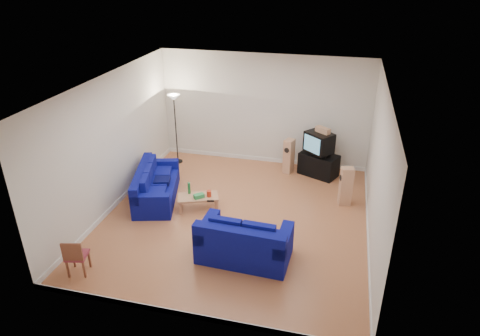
% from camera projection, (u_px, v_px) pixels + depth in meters
% --- Properties ---
extents(room, '(6.01, 6.51, 3.21)m').
position_uv_depth(room, '(236.00, 158.00, 9.39)').
color(room, brown).
rests_on(room, ground).
extents(sofa_three_seat, '(1.44, 2.27, 0.81)m').
position_uv_depth(sofa_three_seat, '(155.00, 188.00, 10.73)').
color(sofa_three_seat, '#060852').
rests_on(sofa_three_seat, ground).
extents(sofa_loveseat, '(1.86, 1.10, 0.91)m').
position_uv_depth(sofa_loveseat, '(244.00, 245.00, 8.52)').
color(sofa_loveseat, '#060852').
rests_on(sofa_loveseat, ground).
extents(coffee_table, '(1.07, 0.79, 0.35)m').
position_uv_depth(coffee_table, '(198.00, 198.00, 10.28)').
color(coffee_table, tan).
rests_on(coffee_table, ground).
extents(bottle, '(0.10, 0.10, 0.29)m').
position_uv_depth(bottle, '(189.00, 188.00, 10.32)').
color(bottle, '#197233').
rests_on(bottle, coffee_table).
extents(tissue_box, '(0.27, 0.26, 0.10)m').
position_uv_depth(tissue_box, '(199.00, 196.00, 10.16)').
color(tissue_box, green).
rests_on(tissue_box, coffee_table).
extents(red_canister, '(0.15, 0.15, 0.15)m').
position_uv_depth(red_canister, '(209.00, 194.00, 10.21)').
color(red_canister, red).
rests_on(red_canister, coffee_table).
extents(remote, '(0.18, 0.10, 0.02)m').
position_uv_depth(remote, '(211.00, 201.00, 10.03)').
color(remote, black).
rests_on(remote, coffee_table).
extents(tv_stand, '(1.17, 0.94, 0.63)m').
position_uv_depth(tv_stand, '(319.00, 165.00, 11.92)').
color(tv_stand, black).
rests_on(tv_stand, ground).
extents(av_receiver, '(0.54, 0.49, 0.10)m').
position_uv_depth(av_receiver, '(320.00, 153.00, 11.74)').
color(av_receiver, black).
rests_on(av_receiver, tv_stand).
extents(television, '(0.88, 0.86, 0.55)m').
position_uv_depth(television, '(319.00, 142.00, 11.57)').
color(television, black).
rests_on(television, av_receiver).
extents(centre_speaker, '(0.43, 0.39, 0.15)m').
position_uv_depth(centre_speaker, '(323.00, 130.00, 11.43)').
color(centre_speaker, tan).
rests_on(centre_speaker, television).
extents(speaker_left, '(0.31, 0.35, 1.00)m').
position_uv_depth(speaker_left, '(289.00, 156.00, 11.98)').
color(speaker_left, tan).
rests_on(speaker_left, ground).
extents(speaker_right, '(0.34, 0.29, 0.99)m').
position_uv_depth(speaker_right, '(346.00, 186.00, 10.40)').
color(speaker_right, tan).
rests_on(speaker_right, ground).
extents(floor_lamp, '(0.35, 0.35, 2.07)m').
position_uv_depth(floor_lamp, '(174.00, 107.00, 12.08)').
color(floor_lamp, black).
rests_on(floor_lamp, ground).
extents(dining_chair, '(0.46, 0.46, 0.79)m').
position_uv_depth(dining_chair, '(75.00, 255.00, 8.05)').
color(dining_chair, brown).
rests_on(dining_chair, ground).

